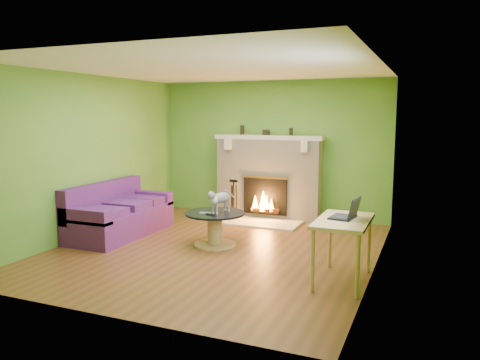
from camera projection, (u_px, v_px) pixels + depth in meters
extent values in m
plane|color=brown|center=(216.00, 249.00, 6.87)|extent=(5.00, 5.00, 0.00)
plane|color=white|center=(215.00, 68.00, 6.51)|extent=(5.00, 5.00, 0.00)
plane|color=#49882C|center=(272.00, 149.00, 8.98)|extent=(5.00, 0.00, 5.00)
plane|color=#49882C|center=(102.00, 186.00, 4.41)|extent=(5.00, 0.00, 5.00)
plane|color=#49882C|center=(90.00, 156.00, 7.55)|extent=(0.00, 5.00, 5.00)
plane|color=#49882C|center=(378.00, 168.00, 5.84)|extent=(0.00, 5.00, 5.00)
plane|color=silver|center=(369.00, 154.00, 4.99)|extent=(0.00, 1.20, 1.20)
plane|color=white|center=(368.00, 154.00, 4.99)|extent=(0.00, 1.06, 1.06)
cube|color=beige|center=(268.00, 179.00, 8.90)|extent=(2.00, 0.35, 1.50)
cube|color=black|center=(265.00, 196.00, 8.77)|extent=(0.85, 0.03, 0.68)
cube|color=gold|center=(265.00, 177.00, 8.71)|extent=(0.91, 0.02, 0.04)
cylinder|color=black|center=(264.00, 211.00, 8.77)|extent=(0.55, 0.07, 0.07)
cube|color=beige|center=(268.00, 137.00, 8.76)|extent=(2.10, 0.28, 0.08)
cube|color=beige|center=(228.00, 144.00, 8.89)|extent=(0.12, 0.10, 0.20)
cube|color=beige|center=(305.00, 146.00, 8.32)|extent=(0.12, 0.10, 0.20)
cube|color=beige|center=(259.00, 222.00, 8.52)|extent=(1.50, 0.75, 0.03)
cube|color=beige|center=(268.00, 137.00, 8.76)|extent=(2.10, 0.28, 0.08)
cube|color=#481A64|center=(121.00, 222.00, 7.67)|extent=(0.86, 1.90, 0.43)
cube|color=#481A64|center=(103.00, 198.00, 7.75)|extent=(0.19, 1.90, 0.54)
cube|color=#481A64|center=(85.00, 216.00, 6.85)|extent=(0.86, 0.19, 0.21)
cube|color=#481A64|center=(150.00, 197.00, 8.41)|extent=(0.86, 0.19, 0.21)
cube|color=#481A64|center=(102.00, 212.00, 7.12)|extent=(0.68, 0.51, 0.12)
cube|color=#481A64|center=(127.00, 205.00, 7.70)|extent=(0.68, 0.51, 0.12)
cube|color=#481A64|center=(145.00, 199.00, 8.19)|extent=(0.68, 0.51, 0.12)
cylinder|color=tan|center=(215.00, 244.00, 7.07)|extent=(0.63, 0.63, 0.03)
cylinder|color=tan|center=(215.00, 229.00, 7.04)|extent=(0.23, 0.23, 0.44)
cylinder|color=black|center=(215.00, 213.00, 7.00)|extent=(0.90, 0.90, 0.03)
cube|color=tan|center=(343.00, 221.00, 5.45)|extent=(0.59, 1.02, 0.04)
cylinder|color=tan|center=(313.00, 261.00, 5.17)|extent=(0.04, 0.04, 0.71)
cylinder|color=tan|center=(358.00, 266.00, 4.99)|extent=(0.04, 0.04, 0.71)
cylinder|color=tan|center=(330.00, 240.00, 6.01)|extent=(0.04, 0.04, 0.71)
cylinder|color=tan|center=(369.00, 244.00, 5.83)|extent=(0.04, 0.04, 0.71)
cube|color=gray|center=(205.00, 213.00, 6.93)|extent=(0.18, 0.10, 0.02)
cube|color=black|center=(211.00, 214.00, 6.83)|extent=(0.17, 0.09, 0.02)
cylinder|color=black|center=(242.00, 130.00, 8.97)|extent=(0.08, 0.08, 0.18)
cylinder|color=black|center=(291.00, 132.00, 8.61)|extent=(0.07, 0.07, 0.14)
cube|color=black|center=(266.00, 132.00, 8.79)|extent=(0.12, 0.08, 0.10)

